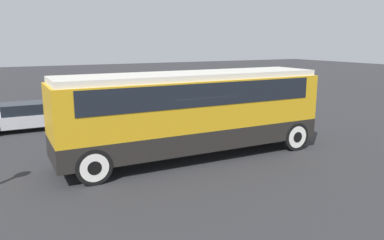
# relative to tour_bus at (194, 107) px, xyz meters

# --- Properties ---
(ground_plane) EXTENTS (120.00, 120.00, 0.00)m
(ground_plane) POSITION_rel_tour_bus_xyz_m (-0.10, -0.00, -1.97)
(ground_plane) COLOR #2D2D30
(tour_bus) EXTENTS (10.27, 2.52, 3.26)m
(tour_bus) POSITION_rel_tour_bus_xyz_m (0.00, 0.00, 0.00)
(tour_bus) COLOR black
(tour_bus) RESTS_ON ground_plane
(parked_car_near) EXTENTS (4.55, 1.86, 1.38)m
(parked_car_near) POSITION_rel_tour_bus_xyz_m (-5.24, 7.86, -1.28)
(parked_car_near) COLOR #BCBCC1
(parked_car_near) RESTS_ON ground_plane
(parked_car_mid) EXTENTS (4.76, 1.95, 1.43)m
(parked_car_mid) POSITION_rel_tour_bus_xyz_m (3.72, 5.96, -1.24)
(parked_car_mid) COLOR silver
(parked_car_mid) RESTS_ON ground_plane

